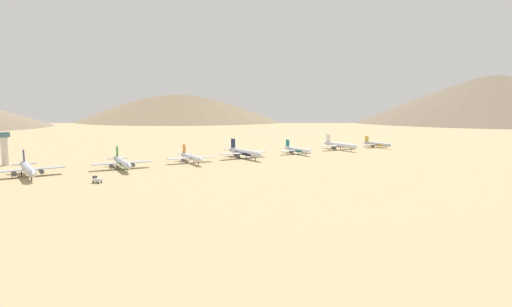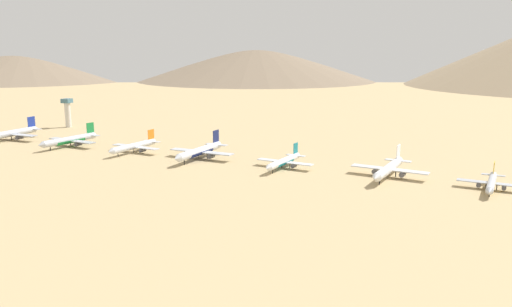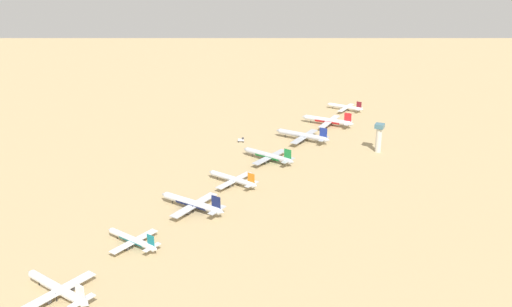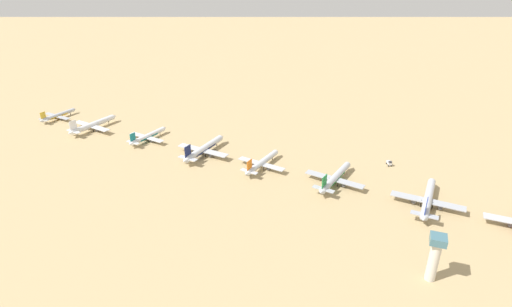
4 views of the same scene
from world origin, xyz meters
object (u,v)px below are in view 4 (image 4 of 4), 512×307
(parked_jet_3, at_px, (335,177))
(parked_jet_7, at_px, (93,125))
(parked_jet_8, at_px, (58,115))
(parked_jet_6, at_px, (148,136))
(parked_jet_4, at_px, (262,162))
(parked_jet_2, at_px, (428,199))
(parked_jet_5, at_px, (204,149))
(control_tower, at_px, (435,255))
(service_truck, at_px, (389,163))

(parked_jet_3, bearing_deg, parked_jet_7, 84.19)
(parked_jet_3, xyz_separation_m, parked_jet_8, (31.97, 259.78, -1.06))
(parked_jet_6, distance_m, parked_jet_7, 57.15)
(parked_jet_3, height_order, parked_jet_4, parked_jet_3)
(parked_jet_2, relative_size, parked_jet_4, 1.18)
(parked_jet_5, bearing_deg, control_tower, -117.85)
(parked_jet_4, bearing_deg, parked_jet_5, 83.83)
(control_tower, bearing_deg, parked_jet_5, 62.15)
(parked_jet_4, xyz_separation_m, parked_jet_8, (27.10, 207.25, -0.64))
(parked_jet_5, distance_m, control_tower, 179.28)
(parked_jet_4, bearing_deg, parked_jet_7, 84.02)
(parked_jet_4, xyz_separation_m, parked_jet_5, (5.20, 48.07, 0.68))
(parked_jet_2, relative_size, parked_jet_5, 1.00)
(parked_jet_5, xyz_separation_m, parked_jet_8, (21.90, 159.18, -1.32))
(parked_jet_4, bearing_deg, parked_jet_6, 82.68)
(parked_jet_6, bearing_deg, parked_jet_3, -96.63)
(parked_jet_7, height_order, service_truck, parked_jet_7)
(parked_jet_2, distance_m, parked_jet_3, 57.31)
(parked_jet_6, distance_m, control_tower, 231.80)
(service_truck, bearing_deg, parked_jet_5, 102.66)
(parked_jet_8, distance_m, service_truck, 291.60)
(parked_jet_5, height_order, service_truck, parked_jet_5)
(parked_jet_2, distance_m, parked_jet_7, 270.39)
(parked_jet_6, distance_m, service_truck, 187.97)
(parked_jet_6, bearing_deg, parked_jet_8, 82.42)
(parked_jet_5, relative_size, service_truck, 9.17)
(parked_jet_3, distance_m, parked_jet_5, 101.11)
(service_truck, bearing_deg, parked_jet_8, 91.54)
(parked_jet_4, xyz_separation_m, parked_jet_7, (16.70, 159.48, 0.44))
(parked_jet_3, distance_m, service_truck, 50.94)
(parked_jet_7, xyz_separation_m, service_truck, (18.21, -243.72, -2.69))
(parked_jet_3, xyz_separation_m, parked_jet_5, (10.06, 100.61, 0.26))
(parked_jet_5, bearing_deg, parked_jet_2, -96.51)
(parked_jet_3, bearing_deg, service_truck, -38.56)
(parked_jet_5, height_order, control_tower, control_tower)
(parked_jet_4, bearing_deg, parked_jet_2, -96.66)
(parked_jet_2, height_order, service_truck, parked_jet_2)
(parked_jet_2, xyz_separation_m, parked_jet_7, (29.47, 268.78, -0.31))
(parked_jet_6, distance_m, parked_jet_8, 105.72)
(service_truck, bearing_deg, control_tower, -167.08)
(parked_jet_8, bearing_deg, parked_jet_2, -97.18)
(parked_jet_4, relative_size, parked_jet_5, 0.85)
(parked_jet_7, relative_size, parked_jet_8, 1.29)
(parked_jet_5, relative_size, parked_jet_6, 1.26)
(parked_jet_3, distance_m, parked_jet_4, 52.76)
(parked_jet_3, distance_m, parked_jet_6, 156.04)
(parked_jet_4, distance_m, parked_jet_6, 103.29)
(parked_jet_3, bearing_deg, parked_jet_6, 83.37)
(parked_jet_4, xyz_separation_m, service_truck, (34.91, -84.24, -2.25))
(parked_jet_5, height_order, parked_jet_8, parked_jet_5)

